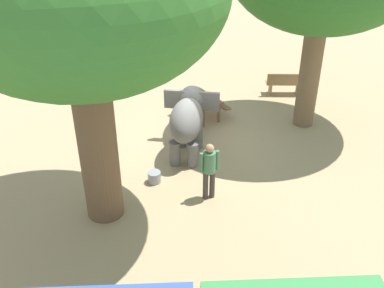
% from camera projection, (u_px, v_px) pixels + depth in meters
% --- Properties ---
extents(ground_plane, '(60.00, 60.00, 0.00)m').
position_uv_depth(ground_plane, '(194.00, 144.00, 14.05)').
color(ground_plane, tan).
extents(elephant, '(1.69, 2.56, 1.76)m').
position_uv_depth(elephant, '(188.00, 118.00, 13.12)').
color(elephant, slate).
rests_on(elephant, ground_plane).
extents(person_handler, '(0.50, 0.32, 1.62)m').
position_uv_depth(person_handler, '(209.00, 167.00, 11.25)').
color(person_handler, '#3F3833').
rests_on(person_handler, ground_plane).
extents(wooden_bench, '(1.42, 0.48, 0.88)m').
position_uv_depth(wooden_bench, '(285.00, 83.00, 16.91)').
color(wooden_bench, '#9E7A51').
rests_on(wooden_bench, ground_plane).
extents(picnic_table_near, '(2.04, 2.05, 0.78)m').
position_uv_depth(picnic_table_near, '(201.00, 102.00, 15.25)').
color(picnic_table_near, brown).
rests_on(picnic_table_near, ground_plane).
extents(feed_bucket, '(0.36, 0.36, 0.32)m').
position_uv_depth(feed_bucket, '(154.00, 177.00, 12.24)').
color(feed_bucket, gray).
rests_on(feed_bucket, ground_plane).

